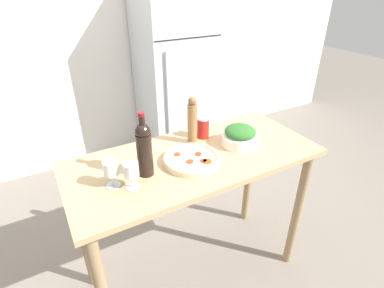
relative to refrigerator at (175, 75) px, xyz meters
The scene contains 11 objects.
ground_plane 1.84m from the refrigerator, 112.30° to the right, with size 14.00×14.00×0.00m, color slate.
wall_back 0.81m from the refrigerator, 149.22° to the left, with size 6.40×0.09×2.60m.
refrigerator is the anchor object (origin of this frame).
prep_counter 1.61m from the refrigerator, 112.30° to the right, with size 1.38×0.62×0.94m.
wine_bottle 1.76m from the refrigerator, 120.81° to the right, with size 0.08×0.08×0.33m.
wine_glass_near 1.87m from the refrigerator, 122.18° to the right, with size 0.07×0.07×0.13m.
wine_glass_far 1.87m from the refrigerator, 125.05° to the right, with size 0.07×0.07×0.13m.
pepper_mill 1.45m from the refrigerator, 112.10° to the right, with size 0.05×0.05×0.28m.
salad_bowl 1.53m from the refrigerator, 101.96° to the right, with size 0.21×0.21×0.12m.
homemade_pizza 1.66m from the refrigerator, 113.09° to the right, with size 0.30×0.30×0.04m.
salt_canister 1.39m from the refrigerator, 109.13° to the right, with size 0.07×0.07×0.13m.
Camera 1 is at (-0.69, -1.20, 1.81)m, focal length 28.00 mm.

